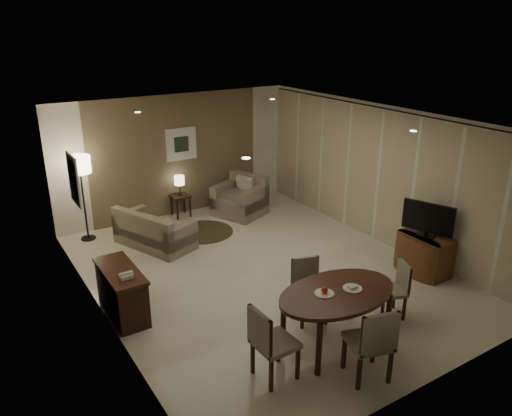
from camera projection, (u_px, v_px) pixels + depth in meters
room_shell at (250, 194)px, 8.64m from camera, size 5.50×7.00×2.70m
taupe_accent at (177, 155)px, 11.08m from camera, size 3.96×0.03×2.70m
curtain_wall at (378, 177)px, 9.67m from camera, size 0.08×6.70×2.58m
curtain_rod at (384, 109)px, 9.21m from camera, size 0.03×6.80×0.03m
art_back_frame at (181, 144)px, 11.02m from camera, size 0.72×0.03×0.72m
art_back_canvas at (181, 144)px, 11.01m from camera, size 0.34×0.01×0.34m
art_left_frame at (74, 180)px, 7.74m from camera, size 0.03×0.60×0.80m
art_left_canvas at (75, 180)px, 7.74m from camera, size 0.01×0.46×0.64m
downlight_nl at (246, 158)px, 5.73m from camera, size 0.10×0.10×0.01m
downlight_nr at (413, 131)px, 7.13m from camera, size 0.10×0.10×0.01m
downlight_fl at (138, 112)px, 8.58m from camera, size 0.10×0.10×0.01m
downlight_fr at (272, 99)px, 9.97m from camera, size 0.10×0.10×0.01m
console_desk at (122, 292)px, 7.42m from camera, size 0.48×1.20×0.75m
telephone at (126, 275)px, 7.04m from camera, size 0.20×0.14×0.09m
tv_cabinet at (424, 254)px, 8.69m from camera, size 0.48×0.90×0.70m
flat_tv at (428, 219)px, 8.44m from camera, size 0.36×0.85×0.60m
dining_table at (336, 318)px, 6.72m from camera, size 1.73×1.08×0.81m
chair_near at (368, 340)px, 6.07m from camera, size 0.62×0.62×1.03m
chair_far at (310, 292)px, 7.26m from camera, size 0.55×0.55×0.92m
chair_left at (275, 342)px, 6.07m from camera, size 0.50×0.50×1.00m
chair_right at (390, 290)px, 7.38m from camera, size 0.54×0.54×0.86m
plate_a at (324, 293)px, 6.53m from camera, size 0.26×0.26×0.02m
plate_b at (352, 288)px, 6.65m from camera, size 0.26×0.26×0.02m
fruit_apple at (325, 290)px, 6.51m from camera, size 0.09×0.09×0.09m
napkin at (353, 287)px, 6.64m from camera, size 0.12×0.08×0.03m
round_rug at (203, 232)px, 10.47m from camera, size 1.26×1.26×0.01m
sofa at (155, 228)px, 9.73m from camera, size 1.76×1.31×0.74m
armchair at (240, 196)px, 11.25m from camera, size 1.25×1.28×0.88m
side_table at (181, 206)px, 11.24m from camera, size 0.39×0.39×0.50m
table_lamp at (180, 185)px, 11.07m from camera, size 0.22×0.22×0.50m
floor_lamp at (83, 199)px, 9.84m from camera, size 0.44×0.44×1.73m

